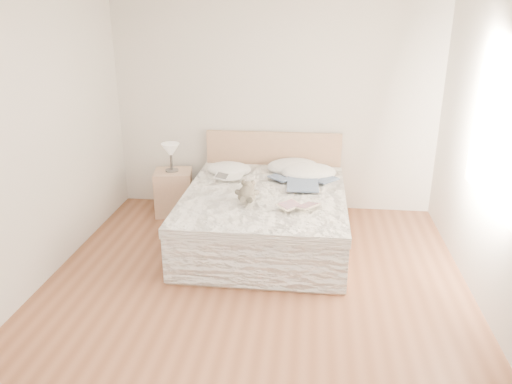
# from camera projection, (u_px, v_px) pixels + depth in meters

# --- Properties ---
(floor) EXTENTS (4.00, 4.50, 0.00)m
(floor) POSITION_uv_depth(u_px,v_px,m) (252.00, 296.00, 4.53)
(floor) COLOR brown
(floor) RESTS_ON ground
(wall_back) EXTENTS (4.00, 0.02, 2.70)m
(wall_back) POSITION_uv_depth(u_px,v_px,m) (274.00, 103.00, 6.15)
(wall_back) COLOR beige
(wall_back) RESTS_ON ground
(wall_front) EXTENTS (4.00, 0.02, 2.70)m
(wall_front) POSITION_uv_depth(u_px,v_px,m) (181.00, 310.00, 1.97)
(wall_front) COLOR beige
(wall_front) RESTS_ON ground
(wall_left) EXTENTS (0.02, 4.50, 2.70)m
(wall_left) POSITION_uv_depth(u_px,v_px,m) (21.00, 146.00, 4.28)
(wall_left) COLOR beige
(wall_left) RESTS_ON ground
(wall_right) EXTENTS (0.02, 4.50, 2.70)m
(wall_right) POSITION_uv_depth(u_px,v_px,m) (509.00, 162.00, 3.84)
(wall_right) COLOR beige
(wall_right) RESTS_ON ground
(window) EXTENTS (0.02, 1.30, 1.10)m
(window) POSITION_uv_depth(u_px,v_px,m) (496.00, 139.00, 4.09)
(window) COLOR white
(window) RESTS_ON wall_right
(bed) EXTENTS (1.72, 2.14, 1.00)m
(bed) POSITION_uv_depth(u_px,v_px,m) (265.00, 214.00, 5.53)
(bed) COLOR tan
(bed) RESTS_ON floor
(nightstand) EXTENTS (0.51, 0.47, 0.56)m
(nightstand) POSITION_uv_depth(u_px,v_px,m) (174.00, 192.00, 6.26)
(nightstand) COLOR tan
(nightstand) RESTS_ON floor
(table_lamp) EXTENTS (0.29, 0.29, 0.35)m
(table_lamp) POSITION_uv_depth(u_px,v_px,m) (171.00, 152.00, 6.08)
(table_lamp) COLOR #48443F
(table_lamp) RESTS_ON nightstand
(pillow_left) EXTENTS (0.56, 0.40, 0.16)m
(pillow_left) POSITION_uv_depth(u_px,v_px,m) (229.00, 169.00, 5.98)
(pillow_left) COLOR white
(pillow_left) RESTS_ON bed
(pillow_middle) EXTENTS (0.72, 0.58, 0.19)m
(pillow_middle) POSITION_uv_depth(u_px,v_px,m) (293.00, 167.00, 6.08)
(pillow_middle) COLOR silver
(pillow_middle) RESTS_ON bed
(pillow_right) EXTENTS (0.71, 0.55, 0.19)m
(pillow_right) POSITION_uv_depth(u_px,v_px,m) (308.00, 172.00, 5.87)
(pillow_right) COLOR white
(pillow_right) RESTS_ON bed
(blouse) EXTENTS (0.56, 0.60, 0.02)m
(blouse) POSITION_uv_depth(u_px,v_px,m) (303.00, 184.00, 5.52)
(blouse) COLOR #3C4D6A
(blouse) RESTS_ON bed
(photo_book) EXTENTS (0.34, 0.23, 0.03)m
(photo_book) POSITION_uv_depth(u_px,v_px,m) (229.00, 177.00, 5.73)
(photo_book) COLOR white
(photo_book) RESTS_ON bed
(childrens_book) EXTENTS (0.42, 0.41, 0.02)m
(childrens_book) POSITION_uv_depth(u_px,v_px,m) (298.00, 206.00, 4.90)
(childrens_book) COLOR beige
(childrens_book) RESTS_ON bed
(teddy_bear) EXTENTS (0.25, 0.33, 0.16)m
(teddy_bear) POSITION_uv_depth(u_px,v_px,m) (246.00, 199.00, 5.03)
(teddy_bear) COLOR #5A5345
(teddy_bear) RESTS_ON bed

